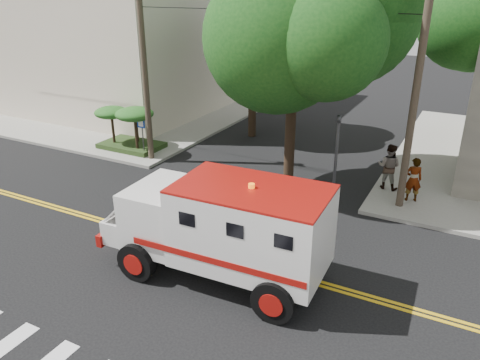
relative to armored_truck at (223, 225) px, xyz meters
The scene contains 13 objects.
ground 3.20m from the armored_truck, 158.37° to the left, with size 100.00×100.00×0.00m, color black.
sidewalk_nw 21.64m from the armored_truck, 137.82° to the left, with size 17.00×17.00×0.15m, color gray.
building_left 24.30m from the armored_truck, 138.37° to the left, with size 16.00×14.00×10.00m, color beige.
utility_pole_left 11.03m from the armored_truck, 139.17° to the left, with size 0.28×0.28×9.00m, color #382D23.
utility_pole_right 8.58m from the armored_truck, 62.03° to the left, with size 0.28×0.28×9.00m, color #382D23.
tree_main 9.04m from the armored_truck, 94.35° to the left, with size 6.08×5.70×9.85m.
tree_left 14.34m from the armored_truck, 112.01° to the left, with size 4.48×4.20×7.70m.
traffic_signal 6.73m from the armored_truck, 78.71° to the left, with size 0.15×0.18×3.60m.
accessibility_sign 11.26m from the armored_truck, 140.50° to the left, with size 0.45×0.10×2.02m.
palm_planter 12.50m from the armored_truck, 142.51° to the left, with size 3.52×2.63×2.36m.
armored_truck is the anchor object (origin of this frame).
pedestrian_a 8.89m from the armored_truck, 62.28° to the left, with size 0.66×0.43×1.81m, color gray.
pedestrian_b 9.17m from the armored_truck, 70.76° to the left, with size 0.95×0.74×1.95m, color gray.
Camera 1 is at (8.42, -11.26, 8.18)m, focal length 35.00 mm.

